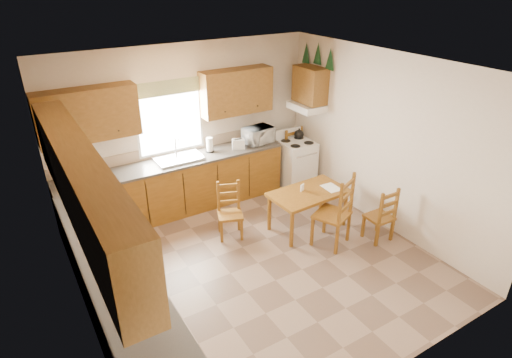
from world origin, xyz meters
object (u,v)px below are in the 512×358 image
microwave (258,135)px  chair_far_left (230,211)px  chair_near_left (332,210)px  chair_near_right (380,213)px  stove (296,164)px  chair_far_right (299,158)px  dining_table (308,210)px

microwave → chair_far_left: size_ratio=0.55×
chair_near_left → chair_near_right: (0.69, -0.28, -0.13)m
stove → microwave: 0.97m
chair_near_left → chair_near_right: chair_near_left is taller
chair_near_left → chair_far_left: size_ratio=1.30×
microwave → chair_far_left: bearing=-145.1°
microwave → chair_near_left: microwave is taller
microwave → chair_far_left: (-1.19, -1.12, -0.63)m
microwave → chair_far_right: microwave is taller
microwave → chair_near_right: (0.67, -2.35, -0.62)m
dining_table → chair_far_left: bearing=157.7°
chair_near_left → chair_far_right: 2.04m
chair_near_left → chair_far_right: (0.81, 1.87, -0.05)m
dining_table → chair_near_right: bearing=-50.8°
stove → dining_table: size_ratio=0.72×
dining_table → chair_near_left: 0.58m
microwave → dining_table: 1.71m
chair_near_right → chair_far_left: 2.24m
chair_near_left → chair_far_left: 1.52m
chair_near_right → chair_far_right: 2.16m
stove → microwave: microwave is taller
microwave → chair_far_right: bearing=-21.6°
microwave → chair_near_left: (-0.01, -2.06, -0.50)m
chair_near_right → chair_far_right: size_ratio=0.84×
chair_near_right → chair_far_right: bearing=-92.2°
stove → chair_far_right: 0.15m
chair_near_left → microwave: bearing=-114.7°
stove → microwave: (-0.69, 0.24, 0.64)m
microwave → chair_near_right: microwave is taller
dining_table → chair_far_left: 1.23m
dining_table → chair_near_left: chair_near_left is taller
microwave → dining_table: (-0.04, -1.54, -0.74)m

